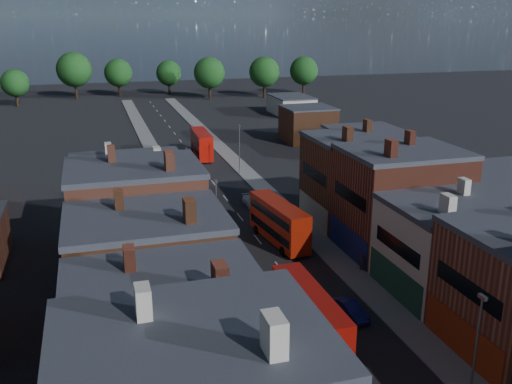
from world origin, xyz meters
TOP-DOWN VIEW (x-y plane):
  - pavement_west at (-6.50, 50.00)m, footprint 3.00×200.00m
  - pavement_east at (6.50, 50.00)m, footprint 3.00×200.00m
  - terrace_west at (-14.00, 0.00)m, footprint 12.00×80.00m
  - lamp_post_1 at (5.20, 0.00)m, footprint 0.25×0.70m
  - lamp_post_2 at (-5.20, 30.00)m, footprint 0.25×0.70m
  - lamp_post_3 at (5.20, 60.00)m, footprint 0.25×0.70m
  - bus_0 at (-2.52, 9.52)m, footprint 2.85×10.97m
  - bus_1 at (2.07, 30.54)m, footprint 3.87×11.16m
  - bus_2 at (1.50, 72.88)m, footprint 3.08×11.02m
  - car_1 at (2.68, 12.85)m, footprint 1.90×4.24m
  - car_2 at (-2.73, 41.39)m, footprint 2.09×4.33m
  - car_3 at (2.67, 44.00)m, footprint 1.87×4.29m
  - ped_1 at (-7.70, 17.30)m, footprint 0.88×0.66m
  - ped_3 at (7.70, 20.91)m, footprint 0.83×1.14m

SIDE VIEW (x-z plane):
  - pavement_west at x=-6.50m, z-range 0.00..0.12m
  - pavement_east at x=6.50m, z-range 0.00..0.12m
  - car_2 at x=-2.73m, z-range 0.00..1.19m
  - car_3 at x=2.67m, z-range 0.00..1.23m
  - car_1 at x=2.68m, z-range 0.00..1.35m
  - ped_1 at x=-7.70m, z-range 0.12..1.73m
  - ped_3 at x=7.70m, z-range 0.12..1.89m
  - bus_2 at x=1.50m, z-range 0.19..4.91m
  - bus_1 at x=2.07m, z-range 0.19..4.91m
  - bus_0 at x=-2.52m, z-range 0.19..4.92m
  - lamp_post_1 at x=5.20m, z-range 0.64..8.77m
  - lamp_post_2 at x=-5.20m, z-range 0.64..8.77m
  - lamp_post_3 at x=5.20m, z-range 0.64..8.77m
  - terrace_west at x=-14.00m, z-range 0.00..11.18m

